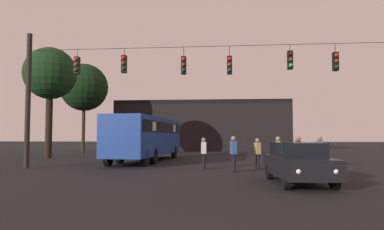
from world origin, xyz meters
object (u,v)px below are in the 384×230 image
at_px(pedestrian_crossing_left, 278,151).
at_px(pedestrian_crossing_right, 204,151).
at_px(pedestrian_trailing, 233,152).
at_px(tree_left_silhouette, 84,88).
at_px(pedestrian_crossing_center, 298,151).
at_px(pedestrian_far_side, 258,152).
at_px(car_near_right, 298,162).
at_px(city_bus, 147,135).
at_px(pedestrian_near_bus, 320,150).
at_px(tree_behind_building, 50,74).

xyz_separation_m(pedestrian_crossing_left, pedestrian_crossing_right, (-3.81, 0.42, -0.04)).
bearing_deg(pedestrian_trailing, tree_left_silhouette, 128.92).
bearing_deg(pedestrian_crossing_center, pedestrian_far_side, 156.12).
xyz_separation_m(car_near_right, pedestrian_crossing_center, (0.91, 4.41, 0.21)).
bearing_deg(city_bus, pedestrian_near_bus, -21.59).
distance_m(pedestrian_crossing_left, pedestrian_crossing_right, 3.84).
relative_size(pedestrian_crossing_left, pedestrian_trailing, 0.99).
distance_m(pedestrian_near_bus, pedestrian_trailing, 5.49).
relative_size(pedestrian_far_side, tree_behind_building, 0.18).
distance_m(pedestrian_crossing_left, pedestrian_trailing, 2.43).
bearing_deg(pedestrian_far_side, pedestrian_crossing_left, -21.61).
height_order(car_near_right, pedestrian_far_side, pedestrian_far_side).
bearing_deg(pedestrian_near_bus, car_near_right, -110.95).
distance_m(pedestrian_crossing_left, pedestrian_crossing_center, 1.02).
xyz_separation_m(city_bus, pedestrian_crossing_right, (4.30, -5.57, -0.92)).
xyz_separation_m(pedestrian_near_bus, pedestrian_trailing, (-4.82, -2.64, -0.01)).
relative_size(pedestrian_near_bus, pedestrian_trailing, 1.01).
height_order(pedestrian_trailing, pedestrian_far_side, pedestrian_trailing).
bearing_deg(pedestrian_crossing_right, pedestrian_near_bus, 12.01).
bearing_deg(pedestrian_crossing_center, tree_behind_building, 152.24).
bearing_deg(pedestrian_trailing, pedestrian_crossing_left, 21.00).
xyz_separation_m(pedestrian_trailing, tree_behind_building, (-14.48, 9.72, 5.75)).
xyz_separation_m(pedestrian_crossing_center, tree_behind_building, (-17.67, 9.30, 5.75)).
bearing_deg(pedestrian_crossing_left, tree_behind_building, 152.16).
height_order(car_near_right, tree_behind_building, tree_behind_building).
distance_m(pedestrian_crossing_left, pedestrian_near_bus, 3.10).
distance_m(pedestrian_trailing, pedestrian_far_side, 1.80).
relative_size(city_bus, pedestrian_near_bus, 6.27).
bearing_deg(city_bus, car_near_right, -53.19).
bearing_deg(pedestrian_trailing, pedestrian_crossing_center, 7.55).
bearing_deg(car_near_right, pedestrian_far_side, 100.79).
distance_m(city_bus, tree_behind_building, 10.33).
distance_m(car_near_right, pedestrian_crossing_center, 4.51).
xyz_separation_m(car_near_right, pedestrian_crossing_left, (-0.00, 4.86, 0.19)).
height_order(pedestrian_near_bus, tree_left_silhouette, tree_left_silhouette).
xyz_separation_m(car_near_right, pedestrian_far_side, (-1.00, 5.25, 0.13)).
distance_m(pedestrian_near_bus, pedestrian_far_side, 3.80).
distance_m(pedestrian_trailing, tree_left_silhouette, 25.40).
bearing_deg(pedestrian_trailing, pedestrian_crossing_right, 140.04).
relative_size(pedestrian_crossing_left, pedestrian_crossing_center, 0.99).
bearing_deg(car_near_right, tree_behind_building, 140.72).
distance_m(pedestrian_crossing_center, pedestrian_far_side, 2.09).
height_order(city_bus, pedestrian_far_side, city_bus).
height_order(car_near_right, pedestrian_crossing_center, pedestrian_crossing_center).
relative_size(pedestrian_trailing, pedestrian_far_side, 1.07).
bearing_deg(pedestrian_trailing, car_near_right, -60.26).
distance_m(pedestrian_crossing_center, tree_behind_building, 20.78).
relative_size(pedestrian_crossing_center, pedestrian_trailing, 1.00).
distance_m(city_bus, pedestrian_near_bus, 11.49).
relative_size(pedestrian_crossing_right, tree_behind_building, 0.19).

